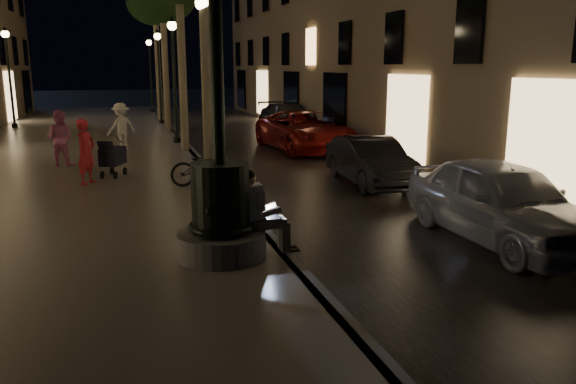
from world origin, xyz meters
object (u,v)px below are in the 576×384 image
object	(u,v)px
lamp_curb_b	(174,64)
bicycle	(206,166)
seated_man_laptop	(259,209)
lamp_curb_d	(150,65)
lamp_curb_c	(159,65)
pedestrian_pink	(60,138)
car_rear	(288,119)
pedestrian_white	(121,126)
fountain_lamppost	(220,194)
stroller	(112,156)
tree_far	(155,4)
lamp_curb_a	(204,63)
lamp_left_c	(8,64)
car_second	(371,161)
car_third	(305,131)
pedestrian_red	(86,152)
car_front	(502,201)

from	to	relation	value
lamp_curb_b	bicycle	xyz separation A→B (m)	(-0.10, -8.41, -2.55)
seated_man_laptop	lamp_curb_d	bearing A→B (deg)	89.83
lamp_curb_c	pedestrian_pink	bearing A→B (deg)	-107.41
seated_man_laptop	car_rear	xyz separation A→B (m)	(5.59, 17.00, -0.19)
lamp_curb_d	pedestrian_white	xyz separation A→B (m)	(-2.08, -17.39, -2.20)
fountain_lamppost	lamp_curb_b	world-z (taller)	fountain_lamppost
lamp_curb_b	bicycle	size ratio (longest dim) A/B	2.62
stroller	pedestrian_pink	distance (m)	2.76
tree_far	lamp_curb_a	bearing A→B (deg)	-90.25
fountain_lamppost	lamp_left_c	size ratio (longest dim) A/B	1.08
car_second	pedestrian_pink	size ratio (longest dim) A/B	2.33
tree_far	lamp_curb_b	xyz separation A→B (m)	(-0.08, -10.00, -3.20)
tree_far	bicycle	distance (m)	19.29
lamp_curb_d	tree_far	bearing A→B (deg)	-89.24
lamp_left_c	bicycle	world-z (taller)	lamp_left_c
fountain_lamppost	pedestrian_pink	size ratio (longest dim) A/B	3.11
seated_man_laptop	tree_far	distance (m)	24.62
fountain_lamppost	pedestrian_white	xyz separation A→B (m)	(-1.38, 12.61, -0.17)
car_third	pedestrian_pink	world-z (taller)	pedestrian_pink
car_third	bicycle	size ratio (longest dim) A/B	2.94
fountain_lamppost	lamp_left_c	xyz separation A→B (m)	(-6.40, 22.00, 2.02)
car_second	pedestrian_red	size ratio (longest dim) A/B	2.35
fountain_lamppost	pedestrian_pink	world-z (taller)	fountain_lamppost
seated_man_laptop	car_third	distance (m)	12.65
fountain_lamppost	pedestrian_pink	xyz separation A→B (m)	(-3.18, 9.63, -0.17)
lamp_curb_c	car_rear	size ratio (longest dim) A/B	0.95
seated_man_laptop	tree_far	size ratio (longest dim) A/B	0.18
lamp_left_c	car_front	size ratio (longest dim) A/B	1.08
stroller	car_second	xyz separation A→B (m)	(6.69, -2.03, -0.12)
stroller	pedestrian_red	xyz separation A→B (m)	(-0.62, -0.76, 0.27)
stroller	car_second	bearing A→B (deg)	6.69
lamp_curb_b	pedestrian_pink	xyz separation A→B (m)	(-3.88, -4.37, -2.20)
car_second	car_rear	bearing A→B (deg)	86.98
lamp_curb_b	stroller	size ratio (longest dim) A/B	4.26
car_third	lamp_left_c	bearing A→B (deg)	134.45
car_third	car_rear	size ratio (longest dim) A/B	1.07
lamp_curb_a	fountain_lamppost	bearing A→B (deg)	-96.65
lamp_curb_b	car_third	xyz separation A→B (m)	(4.59, -2.25, -2.48)
seated_man_laptop	lamp_curb_d	xyz separation A→B (m)	(0.09, 30.00, 2.31)
tree_far	pedestrian_red	size ratio (longest dim) A/B	4.52
car_front	car_rear	bearing A→B (deg)	86.50
pedestrian_pink	lamp_curb_a	bearing A→B (deg)	157.89
lamp_curb_c	car_second	distance (m)	17.44
lamp_curb_c	lamp_curb_d	bearing A→B (deg)	90.00
fountain_lamppost	bicycle	distance (m)	5.65
seated_man_laptop	lamp_curb_a	distance (m)	6.43
car_second	car_rear	world-z (taller)	car_rear
car_front	pedestrian_white	distance (m)	14.24
seated_man_laptop	lamp_curb_b	xyz separation A→B (m)	(0.09, 14.00, 2.31)
lamp_curb_c	lamp_curb_d	distance (m)	8.00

